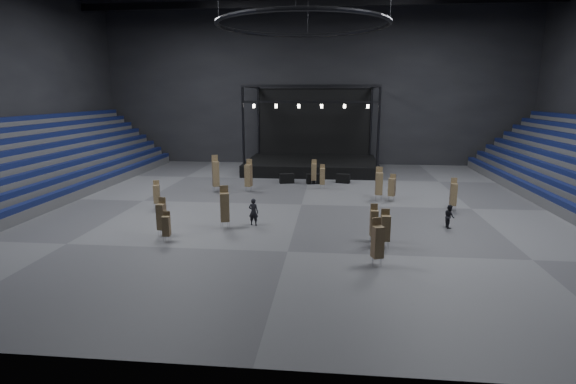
# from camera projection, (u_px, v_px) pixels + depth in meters

# --- Properties ---
(floor) EXTENTS (50.00, 50.00, 0.00)m
(floor) POSITION_uv_depth(u_px,v_px,m) (302.00, 205.00, 34.17)
(floor) COLOR #525254
(floor) RESTS_ON ground
(wall_back) EXTENTS (50.00, 0.20, 18.00)m
(wall_back) POSITION_uv_depth(u_px,v_px,m) (315.00, 87.00, 52.66)
(wall_back) COLOR black
(wall_back) RESTS_ON ground
(wall_front) EXTENTS (50.00, 0.20, 18.00)m
(wall_front) POSITION_uv_depth(u_px,v_px,m) (247.00, 64.00, 11.83)
(wall_front) COLOR black
(wall_front) RESTS_ON ground
(bleachers_left) EXTENTS (7.20, 40.00, 6.40)m
(bleachers_left) POSITION_uv_depth(u_px,v_px,m) (17.00, 177.00, 36.05)
(bleachers_left) COLOR #4A4A4D
(bleachers_left) RESTS_ON floor
(stage) EXTENTS (14.00, 10.00, 9.20)m
(stage) POSITION_uv_depth(u_px,v_px,m) (312.00, 157.00, 49.64)
(stage) COLOR black
(stage) RESTS_ON floor
(truss_ring) EXTENTS (12.30, 12.30, 5.15)m
(truss_ring) POSITION_uv_depth(u_px,v_px,m) (303.00, 24.00, 31.39)
(truss_ring) COLOR black
(truss_ring) RESTS_ON ceiling
(flight_case_left) EXTENTS (1.48, 1.02, 0.90)m
(flight_case_left) POSITION_uv_depth(u_px,v_px,m) (287.00, 178.00, 42.37)
(flight_case_left) COLOR black
(flight_case_left) RESTS_ON floor
(flight_case_mid) EXTENTS (1.49, 0.96, 0.92)m
(flight_case_mid) POSITION_uv_depth(u_px,v_px,m) (314.00, 179.00, 42.10)
(flight_case_mid) COLOR black
(flight_case_mid) RESTS_ON floor
(flight_case_right) EXTENTS (1.40, 0.95, 0.85)m
(flight_case_right) POSITION_uv_depth(u_px,v_px,m) (343.00, 178.00, 42.45)
(flight_case_right) COLOR black
(flight_case_right) RESTS_ON floor
(chair_stack_0) EXTENTS (0.47, 0.47, 2.31)m
(chair_stack_0) POSITION_uv_depth(u_px,v_px,m) (314.00, 172.00, 41.64)
(chair_stack_0) COLOR silver
(chair_stack_0) RESTS_ON floor
(chair_stack_1) EXTENTS (0.54, 0.54, 2.65)m
(chair_stack_1) POSITION_uv_depth(u_px,v_px,m) (379.00, 183.00, 35.34)
(chair_stack_1) COLOR silver
(chair_stack_1) RESTS_ON floor
(chair_stack_2) EXTENTS (0.73, 0.73, 3.14)m
(chair_stack_2) POSITION_uv_depth(u_px,v_px,m) (216.00, 173.00, 38.51)
(chair_stack_2) COLOR silver
(chair_stack_2) RESTS_ON floor
(chair_stack_3) EXTENTS (0.64, 0.64, 2.13)m
(chair_stack_3) POSITION_uv_depth(u_px,v_px,m) (392.00, 187.00, 35.15)
(chair_stack_3) COLOR silver
(chair_stack_3) RESTS_ON floor
(chair_stack_4) EXTENTS (0.64, 0.64, 2.38)m
(chair_stack_4) POSITION_uv_depth(u_px,v_px,m) (378.00, 241.00, 21.80)
(chair_stack_4) COLOR silver
(chair_stack_4) RESTS_ON floor
(chair_stack_5) EXTENTS (0.45, 0.45, 2.16)m
(chair_stack_5) POSITION_uv_depth(u_px,v_px,m) (322.00, 176.00, 39.80)
(chair_stack_5) COLOR silver
(chair_stack_5) RESTS_ON floor
(chair_stack_6) EXTENTS (0.52, 0.52, 2.31)m
(chair_stack_6) POSITION_uv_depth(u_px,v_px,m) (162.00, 216.00, 26.46)
(chair_stack_6) COLOR silver
(chair_stack_6) RESTS_ON floor
(chair_stack_7) EXTENTS (0.65, 0.65, 2.79)m
(chair_stack_7) POSITION_uv_depth(u_px,v_px,m) (248.00, 175.00, 38.57)
(chair_stack_7) COLOR silver
(chair_stack_7) RESTS_ON floor
(chair_stack_8) EXTENTS (0.51, 0.51, 2.15)m
(chair_stack_8) POSITION_uv_depth(u_px,v_px,m) (385.00, 227.00, 24.36)
(chair_stack_8) COLOR silver
(chair_stack_8) RESTS_ON floor
(chair_stack_9) EXTENTS (0.45, 0.45, 2.19)m
(chair_stack_9) POSITION_uv_depth(u_px,v_px,m) (374.00, 222.00, 25.38)
(chair_stack_9) COLOR silver
(chair_stack_9) RESTS_ON floor
(chair_stack_10) EXTENTS (0.57, 0.57, 2.06)m
(chair_stack_10) POSITION_uv_depth(u_px,v_px,m) (157.00, 194.00, 32.89)
(chair_stack_10) COLOR silver
(chair_stack_10) RESTS_ON floor
(chair_stack_11) EXTENTS (0.44, 0.44, 1.74)m
(chair_stack_11) POSITION_uv_depth(u_px,v_px,m) (166.00, 225.00, 25.46)
(chair_stack_11) COLOR silver
(chair_stack_11) RESTS_ON floor
(chair_stack_12) EXTENTS (0.48, 0.48, 2.38)m
(chair_stack_12) POSITION_uv_depth(u_px,v_px,m) (453.00, 194.00, 32.22)
(chair_stack_12) COLOR silver
(chair_stack_12) RESTS_ON floor
(chair_stack_13) EXTENTS (0.68, 0.68, 2.69)m
(chair_stack_13) POSITION_uv_depth(u_px,v_px,m) (225.00, 206.00, 27.88)
(chair_stack_13) COLOR silver
(chair_stack_13) RESTS_ON floor
(man_center) EXTENTS (0.71, 0.53, 1.76)m
(man_center) POSITION_uv_depth(u_px,v_px,m) (254.00, 212.00, 28.63)
(man_center) COLOR black
(man_center) RESTS_ON floor
(crew_member) EXTENTS (0.65, 0.78, 1.47)m
(crew_member) POSITION_uv_depth(u_px,v_px,m) (449.00, 216.00, 28.14)
(crew_member) COLOR black
(crew_member) RESTS_ON floor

